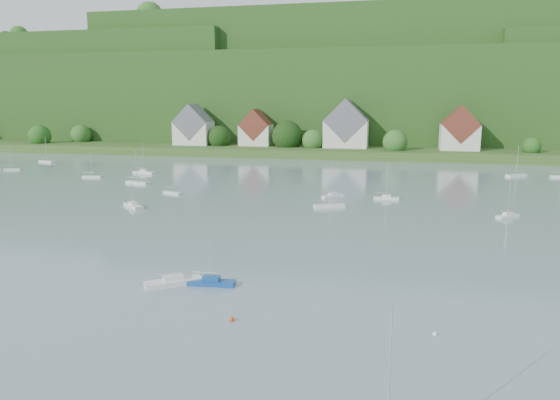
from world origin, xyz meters
name	(u,v)px	position (x,y,z in m)	size (l,w,h in m)	color
far_shore_strip	(336,148)	(0.00, 200.00, 1.50)	(600.00, 60.00, 3.00)	#31531F
forested_ridge	(353,95)	(0.39, 268.57, 22.89)	(620.00, 181.22, 69.89)	#183B13
village_building_0	(194,128)	(-55.00, 187.00, 9.51)	(14.00, 10.40, 16.00)	silver
village_building_1	(256,131)	(-30.00, 189.00, 8.75)	(12.00, 9.36, 14.00)	silver
village_building_2	(346,128)	(5.00, 188.00, 10.27)	(16.00, 11.44, 18.00)	silver
village_building_3	(460,132)	(45.00, 186.00, 9.43)	(13.00, 10.40, 15.50)	silver
near_sailboat_1	(211,281)	(3.96, 44.99, 0.41)	(5.31, 1.88, 7.04)	#154693
near_sailboat_3	(173,281)	(-0.10, 44.03, 0.45)	(6.03, 5.11, 8.39)	white
mooring_buoy_2	(232,321)	(9.06, 36.40, 0.00)	(0.50, 0.50, 0.50)	#E74614
mooring_buoy_4	(435,335)	(27.17, 37.40, 0.00)	(0.40, 0.40, 0.40)	white
far_sailboat_cluster	(321,184)	(6.00, 116.40, 0.37)	(205.91, 65.56, 8.71)	white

